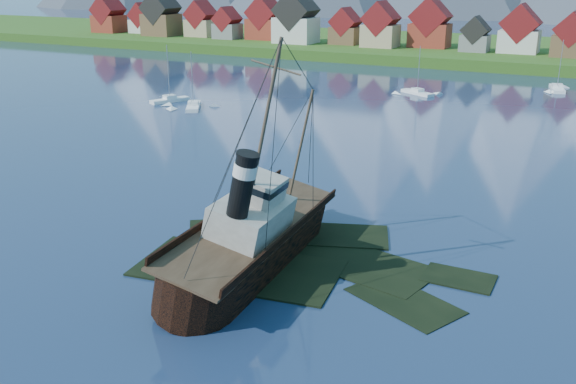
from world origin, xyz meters
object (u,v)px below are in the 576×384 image
at_px(tugboat_wreck, 255,232).
at_px(sailboat_b, 170,101).
at_px(sailboat_a, 194,107).
at_px(sailboat_c, 417,93).
at_px(sailboat_e, 557,89).

xyz_separation_m(tugboat_wreck, sailboat_b, (-53.56, 58.48, -2.52)).
relative_size(tugboat_wreck, sailboat_a, 2.47).
bearing_deg(sailboat_c, sailboat_b, 157.57).
xyz_separation_m(sailboat_b, sailboat_c, (42.68, 31.71, -0.04)).
relative_size(tugboat_wreck, sailboat_b, 2.33).
bearing_deg(tugboat_wreck, sailboat_e, 78.12).
height_order(sailboat_a, sailboat_e, sailboat_e).
height_order(tugboat_wreck, sailboat_c, tugboat_wreck).
xyz_separation_m(sailboat_a, sailboat_c, (34.84, 34.57, -0.01)).
bearing_deg(sailboat_b, sailboat_c, 60.16).
distance_m(tugboat_wreck, sailboat_e, 110.55).
distance_m(sailboat_b, sailboat_e, 86.02).
bearing_deg(sailboat_a, sailboat_c, 13.90).
bearing_deg(sailboat_a, tugboat_wreck, -81.46).
height_order(tugboat_wreck, sailboat_b, tugboat_wreck).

